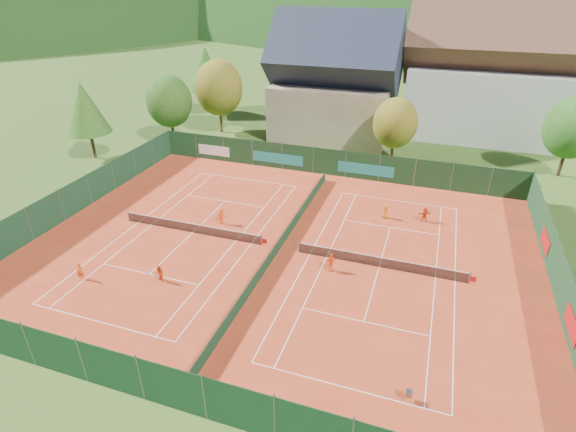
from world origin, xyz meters
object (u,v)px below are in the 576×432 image
Objects in this scene: player_right_near at (331,262)px; player_right_far_a at (385,212)px; hotel_block_a at (489,80)px; player_left_mid at (160,274)px; chalet at (335,86)px; player_left_near at (80,271)px; ball_hopper at (409,393)px; player_right_far_b at (425,215)px; player_left_far at (221,216)px.

player_right_far_a is at bearing 26.28° from player_right_near.
hotel_block_a is 49.02m from player_left_mid.
chalet is 10.73× the size of player_right_near.
player_left_near is 1.01× the size of player_left_mid.
player_right_far_a is (-8.73, -28.06, -6.73)m from hotel_block_a.
hotel_block_a is 48.39m from ball_hopper.
chalet reaches higher than player_right_far_a.
player_right_far_b reaches higher than player_right_far_a.
player_right_far_b is (17.03, 6.17, -0.06)m from player_left_far.
chalet is at bearing 110.99° from player_left_mid.
player_left_far is 18.11m from player_right_far_b.
player_left_far is (0.38, 9.20, 0.09)m from player_left_mid.
player_left_near is at bearing -122.51° from hotel_block_a.
player_left_mid is (-3.71, -36.92, -5.96)m from chalet.
chalet is 25.05m from player_right_far_a.
player_left_near is 25.59m from player_right_far_a.
player_right_near reaches higher than player_left_mid.
player_left_mid is 0.88× the size of player_left_far.
chalet reaches higher than player_left_mid.
hotel_block_a is 40.98m from player_left_far.
player_right_far_a is at bearing -17.09° from player_right_far_b.
player_right_far_b is (-5.30, -27.54, -6.68)m from hotel_block_a.
player_left_mid is at bearing 15.89° from player_right_far_b.
player_right_near reaches higher than player_right_far_b.
ball_hopper is 23.83m from player_left_near.
player_right_near is (10.92, -3.91, -0.00)m from player_left_far.
player_left_far is at bearing -5.63° from player_right_far_b.
player_right_near is (16.94, 6.85, 0.08)m from player_left_near.
hotel_block_a is 16.14× the size of player_left_mid.
chalet is 12.10× the size of player_left_mid.
player_right_far_b is (17.41, 15.37, 0.03)m from player_left_mid.
player_right_far_b is at bearing 10.74° from player_right_near.
player_left_near is (-9.35, -38.48, -5.95)m from chalet.
hotel_block_a is at bearing 25.07° from player_right_near.
player_right_far_a is at bearing 101.50° from ball_hopper.
hotel_block_a reaches higher than ball_hopper.
chalet is 26.21m from player_right_far_b.
player_left_mid reaches higher than player_right_far_a.
player_left_near is at bearing 153.97° from player_right_near.
player_right_far_b is at bearing -100.90° from hotel_block_a.
player_right_far_a is at bearing 19.91° from player_left_near.
hotel_block_a is 15.44× the size of player_right_far_b.
player_right_far_a is (13.60, 5.66, -0.11)m from player_left_far.
hotel_block_a reaches higher than player_left_mid.
ball_hopper is at bearing -71.10° from chalet.
ball_hopper is 0.57× the size of player_right_far_b.
hotel_block_a reaches higher than player_right_far_a.
chalet is 11.58× the size of player_right_far_b.
player_left_near is 5.85m from player_left_mid.
player_right_near is at bearing -106.87° from hotel_block_a.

